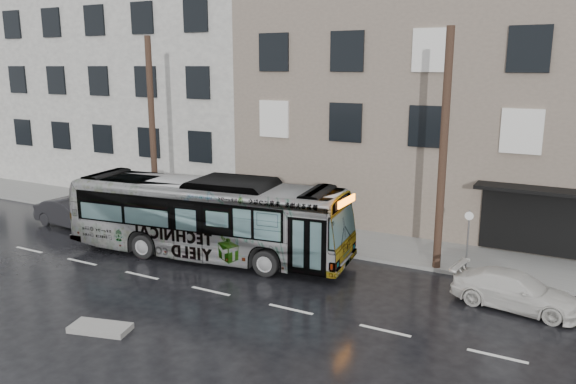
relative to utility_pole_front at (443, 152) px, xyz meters
The scene contains 11 objects.
ground 8.65m from the utility_pole_front, 153.08° to the right, with size 120.00×120.00×0.00m, color black.
sidewalk 8.11m from the utility_pole_front, 166.17° to the left, with size 90.00×3.60×0.15m, color gray.
building_taupe 9.56m from the utility_pole_front, 99.07° to the left, with size 20.00×12.00×11.00m, color gray.
building_grey 27.02m from the utility_pole_front, 156.02° to the left, with size 26.00×15.00×16.00m, color beige.
utility_pole_front is the anchor object (origin of this frame).
utility_pole_rear 14.00m from the utility_pole_front, behind, with size 0.30×0.30×9.00m, color #3D291E.
sign_post 3.48m from the utility_pole_front, ahead, with size 0.06×0.06×2.40m, color slate.
bus 9.71m from the utility_pole_front, 162.53° to the right, with size 2.81×12.00×3.34m, color #B2B2B2.
white_sedan 5.56m from the utility_pole_front, 35.26° to the right, with size 1.65×4.05×1.18m, color silver.
dark_sedan 17.92m from the utility_pole_front, behind, with size 1.47×4.21×1.39m, color black.
slush_pile 13.26m from the utility_pole_front, 127.73° to the right, with size 1.80×0.80×0.18m, color #9E9B96.
Camera 1 is at (11.17, -17.52, 7.75)m, focal length 35.00 mm.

